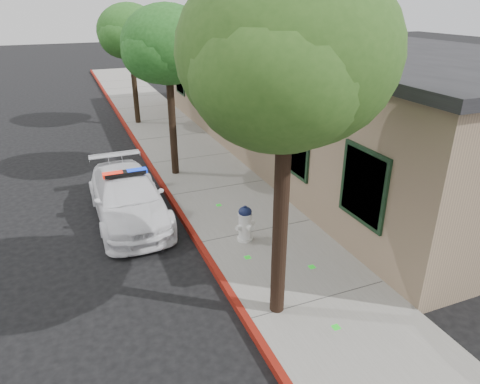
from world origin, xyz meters
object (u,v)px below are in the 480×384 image
object	(u,v)px
street_tree_mid	(168,49)
street_tree_far	(130,34)
fire_hydrant	(245,223)
street_tree_near	(288,63)
clapboard_building	(312,94)
police_car	(128,197)

from	to	relation	value
street_tree_mid	street_tree_far	distance (m)	7.06
fire_hydrant	street_tree_mid	size ratio (longest dim) A/B	0.17
street_tree_far	fire_hydrant	bearing A→B (deg)	-88.06
street_tree_near	street_tree_far	bearing A→B (deg)	89.91
clapboard_building	street_tree_near	size ratio (longest dim) A/B	3.39
police_car	clapboard_building	bearing A→B (deg)	24.81
street_tree_near	street_tree_mid	bearing A→B (deg)	90.03
fire_hydrant	street_tree_near	size ratio (longest dim) A/B	0.15
clapboard_building	street_tree_far	world-z (taller)	street_tree_far
police_car	street_tree_far	xyz separation A→B (m)	(2.00, 9.60, 3.50)
police_car	street_tree_mid	distance (m)	4.80
street_tree_mid	street_tree_far	size ratio (longest dim) A/B	1.01
clapboard_building	street_tree_near	xyz separation A→B (m)	(-5.98, -8.94, 2.62)
clapboard_building	fire_hydrant	world-z (taller)	clapboard_building
fire_hydrant	street_tree_mid	distance (m)	6.24
street_tree_near	street_tree_far	distance (m)	14.79
police_car	street_tree_mid	size ratio (longest dim) A/B	0.83
fire_hydrant	street_tree_far	xyz separation A→B (m)	(-0.41, 12.14, 3.54)
street_tree_near	police_car	bearing A→B (deg)	110.91
clapboard_building	fire_hydrant	distance (m)	8.53
clapboard_building	street_tree_near	world-z (taller)	street_tree_near
street_tree_near	fire_hydrant	bearing A→B (deg)	80.62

